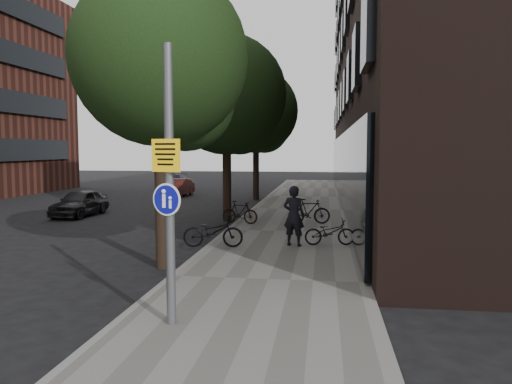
% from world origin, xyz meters
% --- Properties ---
extents(ground, '(120.00, 120.00, 0.00)m').
position_xyz_m(ground, '(0.00, 0.00, 0.00)').
color(ground, black).
rests_on(ground, ground).
extents(sidewalk, '(4.50, 60.00, 0.12)m').
position_xyz_m(sidewalk, '(0.25, 10.00, 0.06)').
color(sidewalk, slate).
rests_on(sidewalk, ground).
extents(curb_edge, '(0.15, 60.00, 0.13)m').
position_xyz_m(curb_edge, '(-2.00, 10.00, 0.07)').
color(curb_edge, slate).
rests_on(curb_edge, ground).
extents(building_right_dark_brick, '(12.00, 40.00, 18.00)m').
position_xyz_m(building_right_dark_brick, '(8.50, 22.00, 9.00)').
color(building_right_dark_brick, black).
rests_on(building_right_dark_brick, ground).
extents(street_tree_near, '(4.40, 4.40, 7.50)m').
position_xyz_m(street_tree_near, '(-2.53, 4.64, 5.11)').
color(street_tree_near, black).
rests_on(street_tree_near, ground).
extents(street_tree_mid, '(5.00, 5.00, 7.80)m').
position_xyz_m(street_tree_mid, '(-2.53, 13.14, 5.11)').
color(street_tree_mid, black).
rests_on(street_tree_mid, ground).
extents(street_tree_far, '(5.00, 5.00, 7.80)m').
position_xyz_m(street_tree_far, '(-2.53, 22.14, 5.11)').
color(street_tree_far, black).
rests_on(street_tree_far, ground).
extents(signpost, '(0.52, 0.19, 4.61)m').
position_xyz_m(signpost, '(-1.04, 0.25, 2.45)').
color(signpost, '#595B5E').
rests_on(signpost, sidewalk).
extents(pedestrian, '(0.76, 0.60, 1.83)m').
position_xyz_m(pedestrian, '(0.57, 7.32, 1.04)').
color(pedestrian, black).
rests_on(pedestrian, sidewalk).
extents(parked_bike_facade_near, '(1.59, 0.76, 0.80)m').
position_xyz_m(parked_bike_facade_near, '(1.65, 7.56, 0.52)').
color(parked_bike_facade_near, black).
rests_on(parked_bike_facade_near, sidewalk).
extents(parked_bike_facade_far, '(1.69, 0.66, 0.99)m').
position_xyz_m(parked_bike_facade_far, '(0.90, 11.85, 0.61)').
color(parked_bike_facade_far, black).
rests_on(parked_bike_facade_far, sidewalk).
extents(parked_bike_curb_near, '(1.84, 0.81, 0.94)m').
position_xyz_m(parked_bike_curb_near, '(-1.80, 6.77, 0.59)').
color(parked_bike_curb_near, black).
rests_on(parked_bike_curb_near, sidewalk).
extents(parked_bike_curb_far, '(1.56, 0.80, 0.90)m').
position_xyz_m(parked_bike_curb_far, '(-1.80, 11.52, 0.57)').
color(parked_bike_curb_far, black).
rests_on(parked_bike_curb_far, sidewalk).
extents(parked_car_near, '(1.54, 3.59, 1.21)m').
position_xyz_m(parked_car_near, '(-9.56, 13.64, 0.60)').
color(parked_car_near, black).
rests_on(parked_car_near, ground).
extents(parked_car_mid, '(1.44, 3.50, 1.13)m').
position_xyz_m(parked_car_mid, '(-7.91, 23.49, 0.56)').
color(parked_car_mid, maroon).
rests_on(parked_car_mid, ground).
extents(parked_car_far, '(1.84, 4.00, 1.13)m').
position_xyz_m(parked_car_far, '(-10.09, 29.65, 0.57)').
color(parked_car_far, '#1C1E32').
rests_on(parked_car_far, ground).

